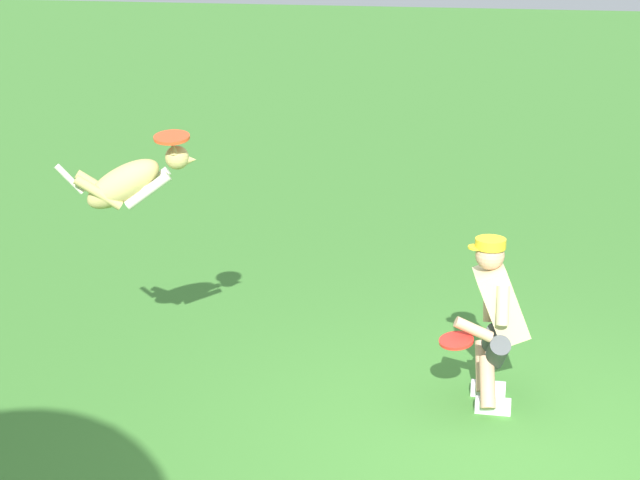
{
  "coord_description": "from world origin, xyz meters",
  "views": [
    {
      "loc": [
        0.02,
        6.5,
        3.62
      ],
      "look_at": [
        1.35,
        -0.58,
        1.27
      ],
      "focal_mm": 59.54,
      "sensor_mm": 36.0,
      "label": 1
    }
  ],
  "objects_px": {
    "frisbee_held": "(456,341)",
    "dog": "(131,181)",
    "frisbee_flying": "(172,137)",
    "person": "(495,317)"
  },
  "relations": [
    {
      "from": "frisbee_held",
      "to": "dog",
      "type": "bearing_deg",
      "value": 2.39
    },
    {
      "from": "dog",
      "to": "frisbee_held",
      "type": "relative_size",
      "value": 3.85
    },
    {
      "from": "frisbee_flying",
      "to": "person",
      "type": "bearing_deg",
      "value": -171.41
    },
    {
      "from": "person",
      "to": "dog",
      "type": "height_order",
      "value": "dog"
    },
    {
      "from": "frisbee_flying",
      "to": "frisbee_held",
      "type": "distance_m",
      "value": 2.46
    },
    {
      "from": "frisbee_flying",
      "to": "dog",
      "type": "bearing_deg",
      "value": 6.85
    },
    {
      "from": "dog",
      "to": "frisbee_flying",
      "type": "height_order",
      "value": "frisbee_flying"
    },
    {
      "from": "frisbee_flying",
      "to": "frisbee_held",
      "type": "relative_size",
      "value": 1.02
    },
    {
      "from": "dog",
      "to": "frisbee_flying",
      "type": "relative_size",
      "value": 3.76
    },
    {
      "from": "person",
      "to": "frisbee_flying",
      "type": "bearing_deg",
      "value": -0.5
    }
  ]
}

